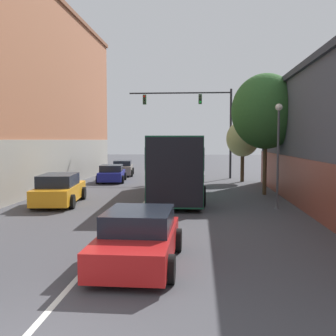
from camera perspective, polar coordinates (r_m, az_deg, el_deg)
The scene contains 11 objects.
lane_center_line at distance 21.27m, azimuth -3.01°, elevation -4.52°, with size 0.14×43.82×0.01m.
building_left_brick at distance 28.15m, azimuth -22.94°, elevation 10.35°, with size 7.42×28.70×12.60m.
bus at distance 22.15m, azimuth 1.32°, elevation 0.75°, with size 3.16×10.96×3.37m.
hatchback_foreground at distance 10.30m, azimuth -4.36°, elevation -10.16°, with size 2.14×4.12×1.37m.
parked_car_left_near at distance 30.18m, azimuth -8.16°, elevation -0.82°, with size 2.37×4.29×1.30m.
parked_car_left_mid at distance 35.39m, azimuth -6.58°, elevation -0.03°, with size 2.29×4.31×1.36m.
parked_car_left_far at distance 20.27m, azimuth -15.48°, elevation -3.05°, with size 2.43×4.86×1.51m.
traffic_signal_gantry at distance 32.81m, azimuth 4.92°, elevation 7.79°, with size 8.49×0.36×7.36m.
street_lamp at distance 18.70m, azimuth 15.69°, elevation 2.90°, with size 0.33×0.33×4.84m.
street_tree_near at distance 23.52m, azimuth 14.01°, elevation 7.96°, with size 3.94×3.55×7.00m.
street_tree_far at distance 30.41m, azimuth 10.79°, elevation 4.16°, with size 2.48×2.23×4.65m.
Camera 1 is at (2.80, -4.94, 3.19)m, focal length 42.00 mm.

